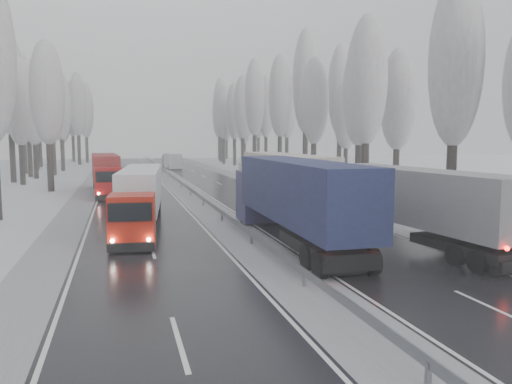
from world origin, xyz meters
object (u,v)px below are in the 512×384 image
box_truck_distant (172,161)px  truck_red_red (105,171)px  truck_grey_tarp (404,199)px  truck_blue_box (292,194)px  truck_red_white (140,193)px  truck_cream_box (281,177)px

box_truck_distant → truck_red_red: size_ratio=0.50×
truck_grey_tarp → truck_blue_box: 6.14m
box_truck_distant → truck_blue_box: bearing=-95.1°
truck_red_white → truck_grey_tarp: bearing=-26.6°
truck_blue_box → truck_grey_tarp: bearing=-14.6°
truck_cream_box → truck_red_red: bearing=128.2°
truck_blue_box → truck_red_white: truck_blue_box is taller
truck_cream_box → box_truck_distant: truck_cream_box is taller
truck_blue_box → box_truck_distant: truck_blue_box is taller
box_truck_distant → truck_red_white: 61.22m
truck_red_white → truck_red_red: (-2.70, 21.49, 0.15)m
truck_blue_box → box_truck_distant: 67.76m
truck_grey_tarp → truck_red_white: (-13.72, 8.70, -0.21)m
truck_blue_box → truck_red_white: (-7.80, 7.07, -0.48)m
truck_cream_box → box_truck_distant: 55.93m
box_truck_distant → truck_cream_box: bearing=-91.8°
truck_red_white → truck_red_red: size_ratio=0.94×
truck_cream_box → truck_red_red: truck_cream_box is taller
truck_red_white → truck_red_red: truck_red_red is taller
truck_cream_box → truck_red_white: 12.10m
truck_blue_box → truck_red_red: bearing=111.0°
box_truck_distant → truck_red_white: truck_red_white is taller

